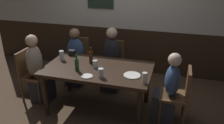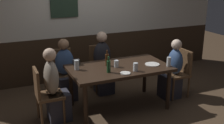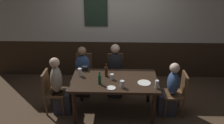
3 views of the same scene
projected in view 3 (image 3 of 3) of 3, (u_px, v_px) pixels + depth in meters
name	position (u px, v px, depth m)	size (l,w,h in m)	color
ground_plane	(114.00, 111.00, 4.80)	(12.00, 12.00, 0.00)	#4C3826
wall_back	(116.00, 28.00, 5.78)	(6.40, 0.13, 2.60)	#332316
dining_table	(114.00, 83.00, 4.54)	(1.66, 0.95, 0.74)	black
chair_head_east	(178.00, 91.00, 4.57)	(0.40, 0.40, 0.88)	brown
chair_left_far	(84.00, 70.00, 5.44)	(0.40, 0.40, 0.88)	brown
chair_head_west	(52.00, 89.00, 4.64)	(0.40, 0.40, 0.88)	brown
chair_mid_far	(115.00, 71.00, 5.42)	(0.40, 0.40, 0.88)	brown
person_head_east	(169.00, 93.00, 4.59)	(0.37, 0.34, 1.10)	#2D2D38
person_left_far	(83.00, 74.00, 5.30)	(0.34, 0.37, 1.12)	#2D2D38
person_head_west	(60.00, 89.00, 4.63)	(0.37, 0.34, 1.18)	#2D2D38
person_mid_far	(115.00, 74.00, 5.27)	(0.34, 0.37, 1.18)	#2D2D38
tumbler_short	(157.00, 85.00, 4.18)	(0.07, 0.07, 0.16)	silver
highball_clear	(112.00, 77.00, 4.49)	(0.08, 0.08, 0.11)	silver
beer_glass_tall	(80.00, 73.00, 4.62)	(0.08, 0.08, 0.16)	silver
pint_glass_amber	(122.00, 85.00, 4.21)	(0.08, 0.08, 0.13)	silver
beer_bottle_green	(100.00, 79.00, 4.30)	(0.06, 0.06, 0.26)	#194723
beer_bottle_brown	(106.00, 71.00, 4.58)	(0.06, 0.06, 0.27)	#42230F
plate_white_large	(144.00, 83.00, 4.37)	(0.25, 0.25, 0.01)	white
plate_white_small	(111.00, 88.00, 4.20)	(0.16, 0.16, 0.01)	white
condiment_caddy	(85.00, 68.00, 4.86)	(0.11, 0.09, 0.09)	black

